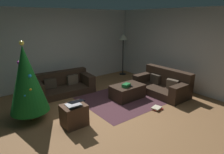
# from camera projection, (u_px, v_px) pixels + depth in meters

# --- Properties ---
(ground_plane) EXTENTS (6.40, 6.40, 0.00)m
(ground_plane) POSITION_uv_depth(u_px,v_px,m) (112.00, 118.00, 4.65)
(ground_plane) COLOR brown
(rear_partition) EXTENTS (6.40, 0.12, 2.60)m
(rear_partition) POSITION_uv_depth(u_px,v_px,m) (56.00, 48.00, 6.64)
(rear_partition) COLOR #BCB7B2
(rear_partition) RESTS_ON ground_plane
(corner_partition) EXTENTS (0.12, 6.40, 2.60)m
(corner_partition) POSITION_uv_depth(u_px,v_px,m) (190.00, 51.00, 6.11)
(corner_partition) COLOR #B5B0AB
(corner_partition) RESTS_ON ground_plane
(couch_left) EXTENTS (1.87, 1.03, 0.65)m
(couch_left) POSITION_uv_depth(u_px,v_px,m) (62.00, 85.00, 6.13)
(couch_left) COLOR #332319
(couch_left) RESTS_ON ground_plane
(couch_right) EXTENTS (0.88, 1.67, 0.76)m
(couch_right) POSITION_uv_depth(u_px,v_px,m) (163.00, 84.00, 6.09)
(couch_right) COLOR #332319
(couch_right) RESTS_ON ground_plane
(ottoman) EXTENTS (0.96, 0.61, 0.40)m
(ottoman) POSITION_uv_depth(u_px,v_px,m) (127.00, 92.00, 5.74)
(ottoman) COLOR #332319
(ottoman) RESTS_ON ground_plane
(gift_box) EXTENTS (0.28, 0.22, 0.09)m
(gift_box) POSITION_uv_depth(u_px,v_px,m) (126.00, 85.00, 5.52)
(gift_box) COLOR #19662D
(gift_box) RESTS_ON ottoman
(tv_remote) EXTENTS (0.11, 0.17, 0.02)m
(tv_remote) POSITION_uv_depth(u_px,v_px,m) (131.00, 86.00, 5.59)
(tv_remote) COLOR black
(tv_remote) RESTS_ON ottoman
(christmas_tree) EXTENTS (0.86, 0.86, 1.84)m
(christmas_tree) POSITION_uv_depth(u_px,v_px,m) (27.00, 80.00, 4.27)
(christmas_tree) COLOR brown
(christmas_tree) RESTS_ON ground_plane
(side_table) EXTENTS (0.52, 0.44, 0.49)m
(side_table) POSITION_uv_depth(u_px,v_px,m) (74.00, 115.00, 4.27)
(side_table) COLOR #4C3323
(side_table) RESTS_ON ground_plane
(laptop) EXTENTS (0.33, 0.43, 0.18)m
(laptop) POSITION_uv_depth(u_px,v_px,m) (74.00, 104.00, 4.13)
(laptop) COLOR silver
(laptop) RESTS_ON side_table
(book_stack) EXTENTS (0.32, 0.25, 0.07)m
(book_stack) POSITION_uv_depth(u_px,v_px,m) (157.00, 108.00, 5.06)
(book_stack) COLOR #B7332D
(book_stack) RESTS_ON ground_plane
(corner_lamp) EXTENTS (0.36, 0.36, 1.69)m
(corner_lamp) POSITION_uv_depth(u_px,v_px,m) (123.00, 40.00, 7.79)
(corner_lamp) COLOR black
(corner_lamp) RESTS_ON ground_plane
(area_rug) EXTENTS (2.60, 2.00, 0.01)m
(area_rug) POSITION_uv_depth(u_px,v_px,m) (127.00, 98.00, 5.79)
(area_rug) COLOR #47272F
(area_rug) RESTS_ON ground_plane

